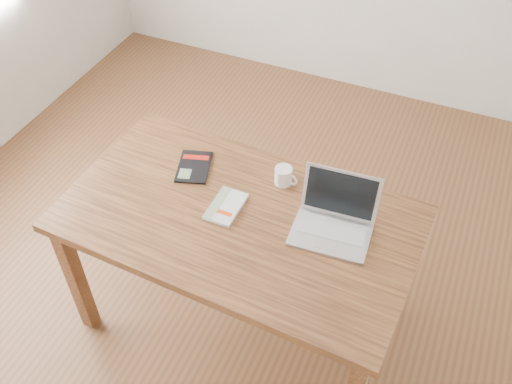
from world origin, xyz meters
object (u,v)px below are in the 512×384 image
at_px(black_guidebook, 194,167).
at_px(coffee_mug, 284,176).
at_px(desk, 239,230).
at_px(laptop, 334,219).
at_px(white_guidebook, 226,206).

relative_size(black_guidebook, coffee_mug, 2.19).
xyz_separation_m(black_guidebook, coffee_mug, (0.40, 0.07, 0.04)).
height_order(desk, black_guidebook, black_guidebook).
height_order(laptop, coffee_mug, laptop).
height_order(desk, coffee_mug, coffee_mug).
distance_m(black_guidebook, laptop, 0.68).
bearing_deg(black_guidebook, desk, -48.78).
bearing_deg(desk, coffee_mug, 71.82).
distance_m(white_guidebook, coffee_mug, 0.29).
relative_size(white_guidebook, coffee_mug, 1.82).
relative_size(desk, laptop, 4.57).
xyz_separation_m(desk, black_guidebook, (-0.30, 0.18, 0.09)).
bearing_deg(desk, black_guidebook, 151.67).
bearing_deg(laptop, desk, -170.02).
bearing_deg(white_guidebook, black_guidebook, 145.45).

